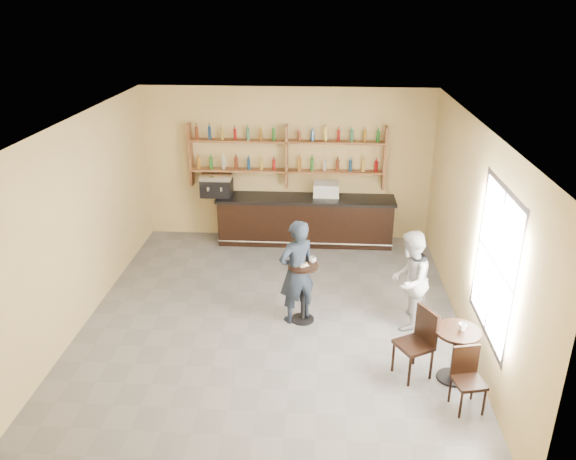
# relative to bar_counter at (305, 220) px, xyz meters

# --- Properties ---
(floor) EXTENTS (7.00, 7.00, 0.00)m
(floor) POSITION_rel_bar_counter_xyz_m (-0.41, -3.15, -0.50)
(floor) COLOR slate
(floor) RESTS_ON ground
(ceiling) EXTENTS (7.00, 7.00, 0.00)m
(ceiling) POSITION_rel_bar_counter_xyz_m (-0.41, -3.15, 2.70)
(ceiling) COLOR white
(ceiling) RESTS_ON wall_back
(wall_back) EXTENTS (7.00, 0.00, 7.00)m
(wall_back) POSITION_rel_bar_counter_xyz_m (-0.41, 0.35, 1.10)
(wall_back) COLOR #D3B678
(wall_back) RESTS_ON floor
(wall_front) EXTENTS (7.00, 0.00, 7.00)m
(wall_front) POSITION_rel_bar_counter_xyz_m (-0.41, -6.65, 1.10)
(wall_front) COLOR #D3B678
(wall_front) RESTS_ON floor
(wall_left) EXTENTS (0.00, 7.00, 7.00)m
(wall_left) POSITION_rel_bar_counter_xyz_m (-3.41, -3.15, 1.10)
(wall_left) COLOR #D3B678
(wall_left) RESTS_ON floor
(wall_right) EXTENTS (0.00, 7.00, 7.00)m
(wall_right) POSITION_rel_bar_counter_xyz_m (2.59, -3.15, 1.10)
(wall_right) COLOR #D3B678
(wall_right) RESTS_ON floor
(window_pane) EXTENTS (0.00, 2.00, 2.00)m
(window_pane) POSITION_rel_bar_counter_xyz_m (2.58, -4.35, 1.20)
(window_pane) COLOR white
(window_pane) RESTS_ON wall_right
(window_frame) EXTENTS (0.04, 1.70, 2.10)m
(window_frame) POSITION_rel_bar_counter_xyz_m (2.58, -4.35, 1.20)
(window_frame) COLOR black
(window_frame) RESTS_ON wall_right
(shelf_unit) EXTENTS (4.00, 0.26, 1.40)m
(shelf_unit) POSITION_rel_bar_counter_xyz_m (-0.41, 0.22, 1.31)
(shelf_unit) COLOR brown
(shelf_unit) RESTS_ON wall_back
(liquor_bottles) EXTENTS (3.68, 0.10, 1.00)m
(liquor_bottles) POSITION_rel_bar_counter_xyz_m (-0.41, 0.22, 1.48)
(liquor_bottles) COLOR #8C5919
(liquor_bottles) RESTS_ON shelf_unit
(bar_counter) EXTENTS (3.69, 0.72, 1.00)m
(bar_counter) POSITION_rel_bar_counter_xyz_m (0.00, 0.00, 0.00)
(bar_counter) COLOR black
(bar_counter) RESTS_ON floor
(espresso_machine) EXTENTS (0.65, 0.42, 0.45)m
(espresso_machine) POSITION_rel_bar_counter_xyz_m (-1.85, 0.00, 0.73)
(espresso_machine) COLOR black
(espresso_machine) RESTS_ON bar_counter
(pastry_case) EXTENTS (0.55, 0.45, 0.32)m
(pastry_case) POSITION_rel_bar_counter_xyz_m (0.42, 0.00, 0.66)
(pastry_case) COLOR silver
(pastry_case) RESTS_ON bar_counter
(pedestal_table) EXTENTS (0.63, 0.63, 0.99)m
(pedestal_table) POSITION_rel_bar_counter_xyz_m (0.08, -3.13, -0.00)
(pedestal_table) COLOR black
(pedestal_table) RESTS_ON floor
(napkin) EXTENTS (0.20, 0.20, 0.00)m
(napkin) POSITION_rel_bar_counter_xyz_m (0.08, -3.13, 0.49)
(napkin) COLOR white
(napkin) RESTS_ON pedestal_table
(donut) EXTENTS (0.13, 0.13, 0.04)m
(donut) POSITION_rel_bar_counter_xyz_m (0.09, -3.14, 0.52)
(donut) COLOR #C48448
(donut) RESTS_ON napkin
(cup_pedestal) EXTENTS (0.14, 0.14, 0.09)m
(cup_pedestal) POSITION_rel_bar_counter_xyz_m (0.22, -3.03, 0.54)
(cup_pedestal) COLOR white
(cup_pedestal) RESTS_ON pedestal_table
(man_main) EXTENTS (0.75, 0.69, 1.73)m
(man_main) POSITION_rel_bar_counter_xyz_m (-0.02, -3.12, 0.36)
(man_main) COLOR black
(man_main) RESTS_ON floor
(cafe_table) EXTENTS (0.76, 0.76, 0.78)m
(cafe_table) POSITION_rel_bar_counter_xyz_m (2.19, -4.50, -0.11)
(cafe_table) COLOR black
(cafe_table) RESTS_ON floor
(cup_cafe) EXTENTS (0.13, 0.13, 0.10)m
(cup_cafe) POSITION_rel_bar_counter_xyz_m (2.24, -4.50, 0.33)
(cup_cafe) COLOR white
(cup_cafe) RESTS_ON cafe_table
(chair_west) EXTENTS (0.59, 0.59, 1.00)m
(chair_west) POSITION_rel_bar_counter_xyz_m (1.64, -4.45, -0.00)
(chair_west) COLOR black
(chair_west) RESTS_ON floor
(chair_south) EXTENTS (0.44, 0.44, 0.84)m
(chair_south) POSITION_rel_bar_counter_xyz_m (2.24, -5.10, -0.08)
(chair_south) COLOR black
(chair_south) RESTS_ON floor
(patron_second) EXTENTS (0.86, 0.95, 1.61)m
(patron_second) POSITION_rel_bar_counter_xyz_m (1.72, -3.17, 0.30)
(patron_second) COLOR #ACACB1
(patron_second) RESTS_ON floor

